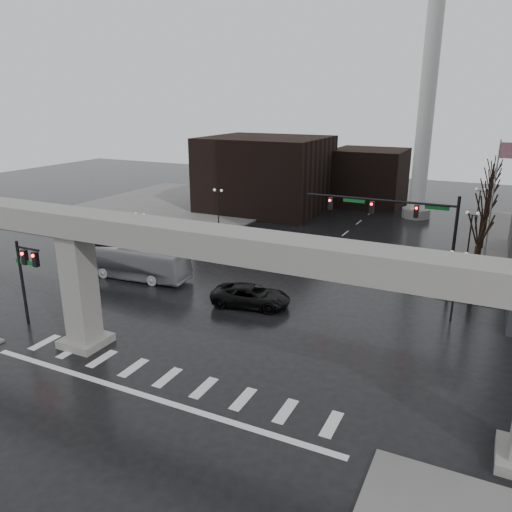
% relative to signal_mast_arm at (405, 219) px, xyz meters
% --- Properties ---
extents(ground, '(160.00, 160.00, 0.00)m').
position_rel_signal_mast_arm_xyz_m(ground, '(-8.99, -18.80, -5.83)').
color(ground, black).
rests_on(ground, ground).
extents(sidewalk_nw, '(28.00, 36.00, 0.15)m').
position_rel_signal_mast_arm_xyz_m(sidewalk_nw, '(-34.99, 17.20, -5.75)').
color(sidewalk_nw, slate).
rests_on(sidewalk_nw, ground).
extents(elevated_guideway, '(48.00, 2.60, 8.70)m').
position_rel_signal_mast_arm_xyz_m(elevated_guideway, '(-7.73, -18.80, 1.05)').
color(elevated_guideway, gray).
rests_on(elevated_guideway, ground).
extents(building_far_left, '(16.00, 14.00, 10.00)m').
position_rel_signal_mast_arm_xyz_m(building_far_left, '(-22.99, 23.20, -0.83)').
color(building_far_left, black).
rests_on(building_far_left, ground).
extents(building_far_mid, '(10.00, 10.00, 8.00)m').
position_rel_signal_mast_arm_xyz_m(building_far_mid, '(-10.99, 33.20, -1.83)').
color(building_far_mid, black).
rests_on(building_far_mid, ground).
extents(smokestack, '(3.60, 3.60, 30.00)m').
position_rel_signal_mast_arm_xyz_m(smokestack, '(-2.99, 27.20, 7.52)').
color(smokestack, white).
rests_on(smokestack, ground).
extents(signal_mast_arm, '(12.12, 0.43, 8.00)m').
position_rel_signal_mast_arm_xyz_m(signal_mast_arm, '(0.00, 0.00, 0.00)').
color(signal_mast_arm, black).
rests_on(signal_mast_arm, ground).
extents(signal_left_pole, '(2.30, 0.30, 6.00)m').
position_rel_signal_mast_arm_xyz_m(signal_left_pole, '(-21.24, -18.30, -1.76)').
color(signal_left_pole, black).
rests_on(signal_left_pole, ground).
extents(flagpole_assembly, '(2.06, 0.12, 12.00)m').
position_rel_signal_mast_arm_xyz_m(flagpole_assembly, '(6.30, 3.20, 1.70)').
color(flagpole_assembly, silver).
rests_on(flagpole_assembly, ground).
extents(lamp_right_0, '(1.22, 0.32, 5.11)m').
position_rel_signal_mast_arm_xyz_m(lamp_right_0, '(4.51, -4.80, -2.36)').
color(lamp_right_0, black).
rests_on(lamp_right_0, ground).
extents(lamp_right_1, '(1.22, 0.32, 5.11)m').
position_rel_signal_mast_arm_xyz_m(lamp_right_1, '(4.51, 9.20, -2.36)').
color(lamp_right_1, black).
rests_on(lamp_right_1, ground).
extents(lamp_right_2, '(1.22, 0.32, 5.11)m').
position_rel_signal_mast_arm_xyz_m(lamp_right_2, '(4.51, 23.20, -2.36)').
color(lamp_right_2, black).
rests_on(lamp_right_2, ground).
extents(lamp_left_0, '(1.22, 0.32, 5.11)m').
position_rel_signal_mast_arm_xyz_m(lamp_left_0, '(-22.49, -4.80, -2.36)').
color(lamp_left_0, black).
rests_on(lamp_left_0, ground).
extents(lamp_left_1, '(1.22, 0.32, 5.11)m').
position_rel_signal_mast_arm_xyz_m(lamp_left_1, '(-22.49, 9.20, -2.36)').
color(lamp_left_1, black).
rests_on(lamp_left_1, ground).
extents(lamp_left_2, '(1.22, 0.32, 5.11)m').
position_rel_signal_mast_arm_xyz_m(lamp_left_2, '(-22.49, 23.20, -2.36)').
color(lamp_left_2, black).
rests_on(lamp_left_2, ground).
extents(tree_right_0, '(1.09, 1.58, 7.50)m').
position_rel_signal_mast_arm_xyz_m(tree_right_0, '(5.54, -0.78, -3.04)').
color(tree_right_0, black).
rests_on(tree_right_0, ground).
extents(tree_right_1, '(1.09, 1.61, 7.67)m').
position_rel_signal_mast_arm_xyz_m(tree_right_1, '(5.54, 7.22, -2.98)').
color(tree_right_1, black).
rests_on(tree_right_1, ground).
extents(tree_right_2, '(1.10, 1.63, 7.85)m').
position_rel_signal_mast_arm_xyz_m(tree_right_2, '(5.54, 15.22, -2.91)').
color(tree_right_2, black).
rests_on(tree_right_2, ground).
extents(tree_right_3, '(1.11, 1.66, 8.02)m').
position_rel_signal_mast_arm_xyz_m(tree_right_3, '(5.54, 23.22, -2.85)').
color(tree_right_3, black).
rests_on(tree_right_3, ground).
extents(tree_right_4, '(1.12, 1.69, 8.19)m').
position_rel_signal_mast_arm_xyz_m(tree_right_4, '(5.54, 31.22, -2.79)').
color(tree_right_4, black).
rests_on(tree_right_4, ground).
extents(pickup_truck, '(6.32, 3.78, 1.64)m').
position_rel_signal_mast_arm_xyz_m(pickup_truck, '(-9.31, -8.68, -5.01)').
color(pickup_truck, black).
rests_on(pickup_truck, ground).
extents(city_bus, '(11.02, 3.28, 3.03)m').
position_rel_signal_mast_arm_xyz_m(city_bus, '(-21.56, -7.60, -4.31)').
color(city_bus, '#939397').
rests_on(city_bus, ground).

